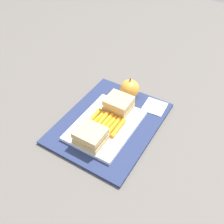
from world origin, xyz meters
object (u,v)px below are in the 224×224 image
carrot_sticks_bundle (106,122)px  apple (130,89)px  sandwich_half_right (119,104)px  paper_napkin (155,107)px  sandwich_half_left (91,136)px  food_tray (106,125)px

carrot_sticks_bundle → apple: size_ratio=1.32×
sandwich_half_right → apple: bearing=4.5°
sandwich_half_right → paper_napkin: sandwich_half_right is taller
carrot_sticks_bundle → apple: bearing=2.3°
apple → paper_napkin: apple is taller
sandwich_half_left → apple: 0.24m
sandwich_half_right → apple: size_ratio=1.03×
sandwich_half_right → paper_napkin: bearing=-48.2°
apple → paper_napkin: size_ratio=1.11×
carrot_sticks_bundle → paper_napkin: (0.16, -0.09, -0.02)m
sandwich_half_right → paper_napkin: size_ratio=1.14×
food_tray → sandwich_half_right: (0.08, 0.00, 0.03)m
apple → carrot_sticks_bundle: bearing=-177.7°
food_tray → sandwich_half_left: sandwich_half_left is taller
carrot_sticks_bundle → paper_napkin: 0.19m
apple → food_tray: bearing=-177.6°
carrot_sticks_bundle → apple: (0.16, 0.01, 0.01)m
food_tray → apple: 0.17m
sandwich_half_right → sandwich_half_left: bearing=180.0°
food_tray → sandwich_half_right: bearing=0.0°
sandwich_half_right → carrot_sticks_bundle: (-0.08, 0.00, -0.02)m
carrot_sticks_bundle → paper_napkin: bearing=-29.8°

